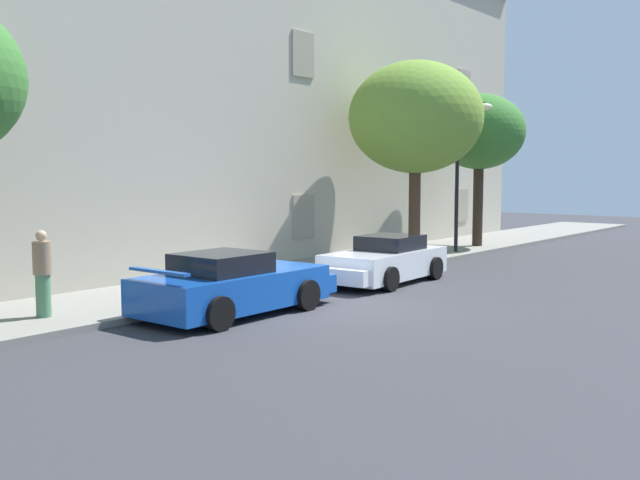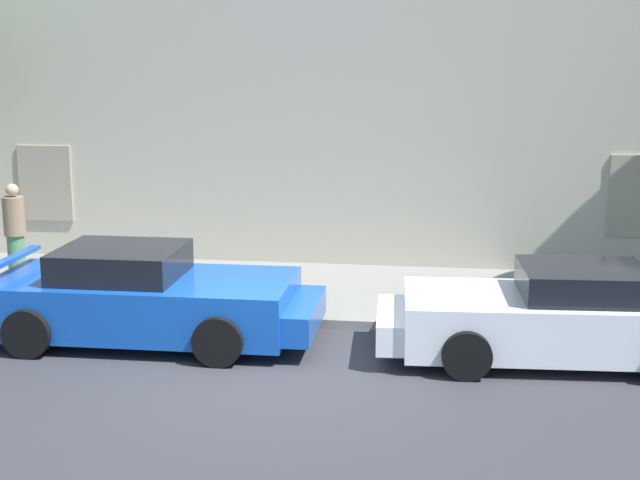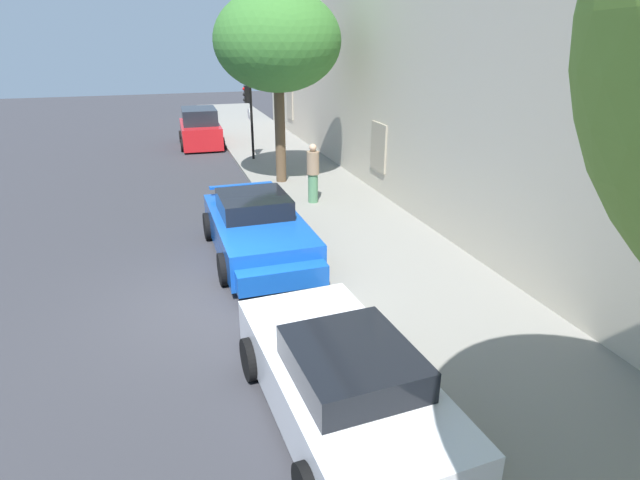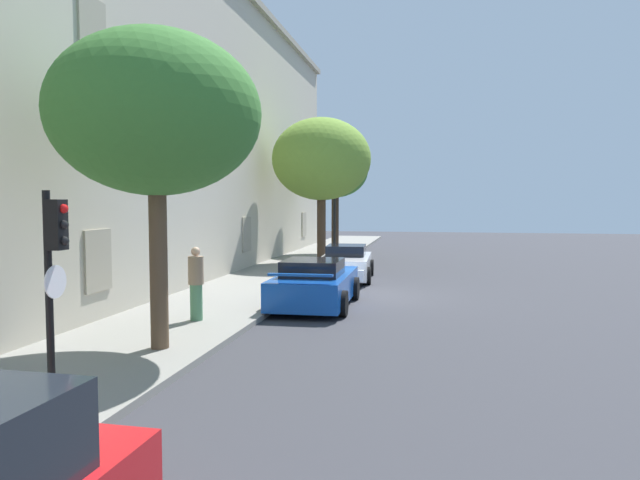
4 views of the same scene
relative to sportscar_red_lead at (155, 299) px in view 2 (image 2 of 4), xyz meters
name	(u,v)px [view 2 (image 2 of 4)]	position (x,y,z in m)	size (l,w,h in m)	color
ground_plane	(268,375)	(1.94, -1.23, -0.62)	(80.00, 80.00, 0.00)	#333338
sidewalk	(314,292)	(1.94, 2.77, -0.55)	(60.00, 3.73, 0.14)	gray
sportscar_red_lead	(155,299)	(0.00, 0.00, 0.00)	(4.80, 2.26, 1.39)	#144CB2
sportscar_yellow_flank	(546,318)	(5.61, -0.02, -0.03)	(4.70, 2.27, 1.31)	white
pedestrian_admiring	(15,233)	(-3.29, 2.30, 0.43)	(0.42, 0.42, 1.79)	#4C7F59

